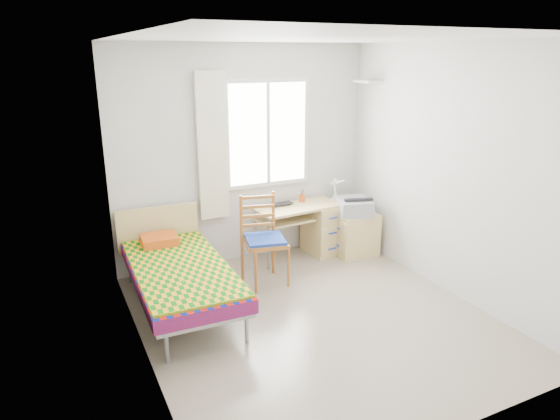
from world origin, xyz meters
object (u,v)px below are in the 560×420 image
Objects in this scene: desk at (318,226)px; chair at (264,234)px; cabinet at (354,234)px; printer at (353,206)px; bed at (178,270)px.

chair is at bearing -158.91° from desk.
printer is (-0.03, 0.00, 0.38)m from cabinet.
printer is at bearing -36.23° from desk.
cabinet is 0.38m from printer.
cabinet is (1.37, 0.23, -0.29)m from chair.
bed is 2.08m from desk.
chair is at bearing -154.10° from printer.
desk is 2.02× the size of printer.
desk is at bearing 164.42° from printer.
chair is at bearing 10.94° from bed.
printer is at bearing 178.07° from cabinet.
desk is (1.98, 0.64, -0.03)m from bed.
bed is at bearing -166.85° from desk.
chair reaches higher than cabinet.
chair reaches higher than printer.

